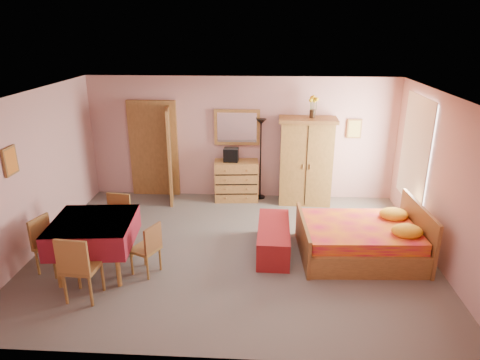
# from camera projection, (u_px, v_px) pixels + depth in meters

# --- Properties ---
(floor) EXTENTS (6.50, 6.50, 0.00)m
(floor) POSITION_uv_depth(u_px,v_px,m) (233.00, 250.00, 7.21)
(floor) COLOR slate
(floor) RESTS_ON ground
(ceiling) EXTENTS (6.50, 6.50, 0.00)m
(ceiling) POSITION_uv_depth(u_px,v_px,m) (232.00, 95.00, 6.33)
(ceiling) COLOR brown
(ceiling) RESTS_ON wall_back
(wall_back) EXTENTS (6.50, 0.10, 2.60)m
(wall_back) POSITION_uv_depth(u_px,v_px,m) (241.00, 138.00, 9.11)
(wall_back) COLOR #C6928F
(wall_back) RESTS_ON floor
(wall_front) EXTENTS (6.50, 0.10, 2.60)m
(wall_front) POSITION_uv_depth(u_px,v_px,m) (214.00, 258.00, 4.42)
(wall_front) COLOR #C6928F
(wall_front) RESTS_ON floor
(wall_left) EXTENTS (0.10, 5.00, 2.60)m
(wall_left) POSITION_uv_depth(u_px,v_px,m) (34.00, 173.00, 6.95)
(wall_left) COLOR #C6928F
(wall_left) RESTS_ON floor
(wall_right) EXTENTS (0.10, 5.00, 2.60)m
(wall_right) POSITION_uv_depth(u_px,v_px,m) (443.00, 182.00, 6.59)
(wall_right) COLOR #C6928F
(wall_right) RESTS_ON floor
(doorway) EXTENTS (1.06, 0.12, 2.15)m
(doorway) POSITION_uv_depth(u_px,v_px,m) (154.00, 150.00, 9.29)
(doorway) COLOR #9E6B35
(doorway) RESTS_ON floor
(window) EXTENTS (0.08, 1.40, 1.95)m
(window) POSITION_uv_depth(u_px,v_px,m) (416.00, 151.00, 7.66)
(window) COLOR white
(window) RESTS_ON wall_right
(picture_left) EXTENTS (0.04, 0.32, 0.42)m
(picture_left) POSITION_uv_depth(u_px,v_px,m) (10.00, 161.00, 6.25)
(picture_left) COLOR orange
(picture_left) RESTS_ON wall_left
(picture_back) EXTENTS (0.30, 0.04, 0.40)m
(picture_back) POSITION_uv_depth(u_px,v_px,m) (354.00, 129.00, 8.87)
(picture_back) COLOR #D8BF59
(picture_back) RESTS_ON wall_back
(chest_of_drawers) EXTENTS (0.95, 0.53, 0.87)m
(chest_of_drawers) POSITION_uv_depth(u_px,v_px,m) (236.00, 181.00, 9.17)
(chest_of_drawers) COLOR #B07A3B
(chest_of_drawers) RESTS_ON floor
(wall_mirror) EXTENTS (0.96, 0.06, 0.76)m
(wall_mirror) POSITION_uv_depth(u_px,v_px,m) (237.00, 127.00, 8.99)
(wall_mirror) COLOR white
(wall_mirror) RESTS_ON wall_back
(stereo) EXTENTS (0.32, 0.24, 0.29)m
(stereo) POSITION_uv_depth(u_px,v_px,m) (231.00, 155.00, 8.96)
(stereo) COLOR black
(stereo) RESTS_ON chest_of_drawers
(floor_lamp) EXTENTS (0.28, 0.28, 1.75)m
(floor_lamp) POSITION_uv_depth(u_px,v_px,m) (261.00, 160.00, 9.11)
(floor_lamp) COLOR black
(floor_lamp) RESTS_ON floor
(wardrobe) EXTENTS (1.18, 0.63, 1.83)m
(wardrobe) POSITION_uv_depth(u_px,v_px,m) (306.00, 161.00, 8.86)
(wardrobe) COLOR #A47837
(wardrobe) RESTS_ON floor
(sunflower_vase) EXTENTS (0.18, 0.18, 0.44)m
(sunflower_vase) POSITION_uv_depth(u_px,v_px,m) (313.00, 107.00, 8.50)
(sunflower_vase) COLOR yellow
(sunflower_vase) RESTS_ON wardrobe
(bed) EXTENTS (2.00, 1.61, 0.89)m
(bed) POSITION_uv_depth(u_px,v_px,m) (360.00, 231.00, 6.90)
(bed) COLOR #C8133D
(bed) RESTS_ON floor
(bench) EXTENTS (0.55, 1.40, 0.46)m
(bench) POSITION_uv_depth(u_px,v_px,m) (273.00, 238.00, 7.10)
(bench) COLOR maroon
(bench) RESTS_ON floor
(dining_table) EXTENTS (1.27, 1.27, 0.86)m
(dining_table) POSITION_uv_depth(u_px,v_px,m) (96.00, 246.00, 6.46)
(dining_table) COLOR maroon
(dining_table) RESTS_ON floor
(chair_south) EXTENTS (0.48, 0.48, 0.99)m
(chair_south) POSITION_uv_depth(u_px,v_px,m) (82.00, 266.00, 5.80)
(chair_south) COLOR olive
(chair_south) RESTS_ON floor
(chair_north) EXTENTS (0.47, 0.47, 0.91)m
(chair_north) POSITION_uv_depth(u_px,v_px,m) (115.00, 223.00, 7.14)
(chair_north) COLOR #9E6C35
(chair_north) RESTS_ON floor
(chair_west) EXTENTS (0.49, 0.49, 0.88)m
(chair_west) POSITION_uv_depth(u_px,v_px,m) (52.00, 246.00, 6.45)
(chair_west) COLOR olive
(chair_west) RESTS_ON floor
(chair_east) EXTENTS (0.49, 0.49, 0.82)m
(chair_east) POSITION_uv_depth(u_px,v_px,m) (145.00, 248.00, 6.43)
(chair_east) COLOR olive
(chair_east) RESTS_ON floor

